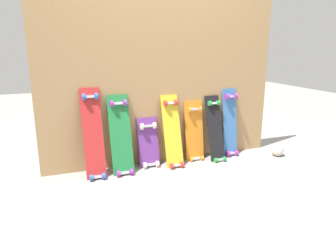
{
  "coord_description": "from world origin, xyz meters",
  "views": [
    {
      "loc": [
        -1.12,
        -3.07,
        1.27
      ],
      "look_at": [
        0.0,
        -0.07,
        0.43
      ],
      "focal_mm": 33.49,
      "sensor_mm": 36.0,
      "label": 1
    }
  ],
  "objects_px": {
    "skateboard_green": "(121,138)",
    "rubber_ball": "(278,150)",
    "skateboard_orange": "(194,134)",
    "skateboard_yellow": "(173,134)",
    "skateboard_black": "(215,131)",
    "skateboard_blue": "(230,125)",
    "skateboard_red": "(93,137)",
    "skateboard_purple": "(149,145)"
  },
  "relations": [
    {
      "from": "skateboard_black",
      "to": "skateboard_blue",
      "type": "height_order",
      "value": "skateboard_blue"
    },
    {
      "from": "skateboard_black",
      "to": "skateboard_yellow",
      "type": "bearing_deg",
      "value": -179.92
    },
    {
      "from": "skateboard_green",
      "to": "skateboard_black",
      "type": "relative_size",
      "value": 1.08
    },
    {
      "from": "skateboard_orange",
      "to": "skateboard_blue",
      "type": "bearing_deg",
      "value": -1.03
    },
    {
      "from": "skateboard_orange",
      "to": "skateboard_blue",
      "type": "xyz_separation_m",
      "value": [
        0.45,
        -0.01,
        0.06
      ]
    },
    {
      "from": "skateboard_green",
      "to": "skateboard_yellow",
      "type": "height_order",
      "value": "skateboard_green"
    },
    {
      "from": "skateboard_red",
      "to": "rubber_ball",
      "type": "xyz_separation_m",
      "value": [
        2.07,
        -0.19,
        -0.33
      ]
    },
    {
      "from": "skateboard_yellow",
      "to": "skateboard_black",
      "type": "distance_m",
      "value": 0.52
    },
    {
      "from": "skateboard_red",
      "to": "skateboard_yellow",
      "type": "bearing_deg",
      "value": 0.18
    },
    {
      "from": "skateboard_green",
      "to": "skateboard_orange",
      "type": "height_order",
      "value": "skateboard_green"
    },
    {
      "from": "skateboard_black",
      "to": "rubber_ball",
      "type": "bearing_deg",
      "value": -14.56
    },
    {
      "from": "skateboard_red",
      "to": "skateboard_black",
      "type": "bearing_deg",
      "value": 0.14
    },
    {
      "from": "skateboard_orange",
      "to": "skateboard_blue",
      "type": "relative_size",
      "value": 0.87
    },
    {
      "from": "skateboard_orange",
      "to": "skateboard_black",
      "type": "height_order",
      "value": "skateboard_black"
    },
    {
      "from": "skateboard_purple",
      "to": "skateboard_black",
      "type": "bearing_deg",
      "value": -4.07
    },
    {
      "from": "skateboard_yellow",
      "to": "rubber_ball",
      "type": "relative_size",
      "value": 5.68
    },
    {
      "from": "skateboard_yellow",
      "to": "skateboard_orange",
      "type": "height_order",
      "value": "skateboard_yellow"
    },
    {
      "from": "skateboard_green",
      "to": "rubber_ball",
      "type": "xyz_separation_m",
      "value": [
        1.8,
        -0.19,
        -0.28
      ]
    },
    {
      "from": "skateboard_purple",
      "to": "skateboard_blue",
      "type": "relative_size",
      "value": 0.69
    },
    {
      "from": "skateboard_green",
      "to": "skateboard_black",
      "type": "distance_m",
      "value": 1.08
    },
    {
      "from": "skateboard_red",
      "to": "skateboard_black",
      "type": "xyz_separation_m",
      "value": [
        1.35,
        0.0,
        -0.08
      ]
    },
    {
      "from": "skateboard_purple",
      "to": "skateboard_yellow",
      "type": "relative_size",
      "value": 0.72
    },
    {
      "from": "skateboard_red",
      "to": "skateboard_green",
      "type": "distance_m",
      "value": 0.27
    },
    {
      "from": "skateboard_purple",
      "to": "skateboard_black",
      "type": "distance_m",
      "value": 0.78
    },
    {
      "from": "skateboard_blue",
      "to": "skateboard_green",
      "type": "bearing_deg",
      "value": -177.25
    },
    {
      "from": "skateboard_blue",
      "to": "skateboard_yellow",
      "type": "bearing_deg",
      "value": -175.27
    },
    {
      "from": "skateboard_yellow",
      "to": "skateboard_black",
      "type": "height_order",
      "value": "skateboard_yellow"
    },
    {
      "from": "skateboard_green",
      "to": "skateboard_orange",
      "type": "distance_m",
      "value": 0.85
    },
    {
      "from": "skateboard_green",
      "to": "skateboard_red",
      "type": "bearing_deg",
      "value": -179.69
    },
    {
      "from": "skateboard_green",
      "to": "skateboard_purple",
      "type": "bearing_deg",
      "value": 10.43
    },
    {
      "from": "skateboard_purple",
      "to": "skateboard_orange",
      "type": "xyz_separation_m",
      "value": [
        0.54,
        0.01,
        0.07
      ]
    },
    {
      "from": "skateboard_purple",
      "to": "rubber_ball",
      "type": "relative_size",
      "value": 4.06
    },
    {
      "from": "skateboard_yellow",
      "to": "skateboard_black",
      "type": "bearing_deg",
      "value": 0.08
    },
    {
      "from": "skateboard_red",
      "to": "skateboard_orange",
      "type": "xyz_separation_m",
      "value": [
        1.12,
        0.07,
        -0.1
      ]
    },
    {
      "from": "skateboard_yellow",
      "to": "skateboard_red",
      "type": "bearing_deg",
      "value": -179.82
    },
    {
      "from": "skateboard_red",
      "to": "skateboard_orange",
      "type": "height_order",
      "value": "skateboard_red"
    },
    {
      "from": "skateboard_black",
      "to": "skateboard_blue",
      "type": "bearing_deg",
      "value": 15.04
    },
    {
      "from": "skateboard_blue",
      "to": "rubber_ball",
      "type": "xyz_separation_m",
      "value": [
        0.5,
        -0.25,
        -0.29
      ]
    },
    {
      "from": "skateboard_purple",
      "to": "rubber_ball",
      "type": "height_order",
      "value": "skateboard_purple"
    },
    {
      "from": "skateboard_yellow",
      "to": "skateboard_blue",
      "type": "xyz_separation_m",
      "value": [
        0.74,
        0.06,
        0.02
      ]
    },
    {
      "from": "skateboard_orange",
      "to": "skateboard_green",
      "type": "bearing_deg",
      "value": -175.23
    },
    {
      "from": "skateboard_green",
      "to": "skateboard_blue",
      "type": "relative_size",
      "value": 1.01
    }
  ]
}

